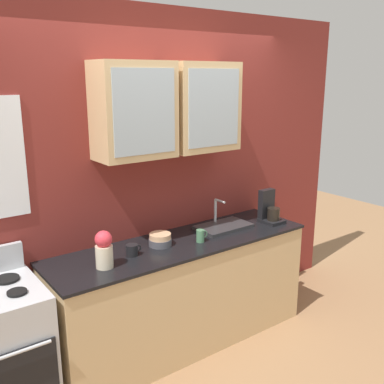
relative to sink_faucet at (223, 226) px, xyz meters
The scene contains 9 objects.
ground_plane 1.02m from the sink_faucet, behind, with size 10.00×10.00×0.00m, color #936B47.
back_wall_unit 0.76m from the sink_faucet, 150.63° to the left, with size 4.10×0.41×2.67m.
counter 0.66m from the sink_faucet, behind, with size 2.18×0.62×0.88m.
sink_faucet is the anchor object (origin of this frame).
bowl_stack 0.65m from the sink_faucet, behind, with size 0.18×0.18×0.10m.
vase 1.18m from the sink_faucet, behind, with size 0.12×0.12×0.26m.
cup_near_sink 0.38m from the sink_faucet, 158.36° to the right, with size 0.10×0.06×0.10m.
cup_near_bowls 0.92m from the sink_faucet, behind, with size 0.12×0.09×0.08m.
coffee_maker 0.46m from the sink_faucet, 14.22° to the right, with size 0.17×0.20×0.29m.
Camera 1 is at (-1.90, -2.69, 2.16)m, focal length 41.72 mm.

